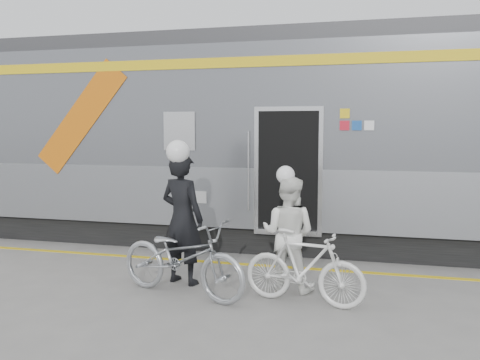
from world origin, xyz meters
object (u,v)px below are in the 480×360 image
(man, at_px, (182,218))
(bicycle_left, at_px, (182,257))
(woman, at_px, (288,234))
(bicycle_right, at_px, (304,267))

(man, relative_size, bicycle_left, 0.95)
(bicycle_left, height_order, woman, woman)
(woman, bearing_deg, bicycle_right, 128.97)
(woman, height_order, bicycle_right, woman)
(bicycle_left, distance_m, woman, 1.53)
(man, relative_size, woman, 1.20)
(bicycle_left, bearing_deg, woman, -48.39)
(bicycle_left, xyz_separation_m, bicycle_right, (1.67, 0.08, -0.04))
(man, bearing_deg, bicycle_right, -177.16)
(bicycle_left, relative_size, woman, 1.25)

